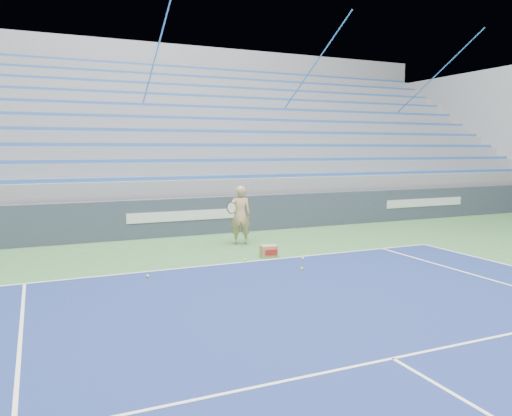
{
  "coord_description": "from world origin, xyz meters",
  "views": [
    {
      "loc": [
        -3.82,
        1.82,
        2.51
      ],
      "look_at": [
        0.84,
        12.38,
        1.15
      ],
      "focal_mm": 35.0,
      "sensor_mm": 36.0,
      "label": 1
    }
  ],
  "objects": [
    {
      "name": "tennis_ball_2",
      "position": [
        1.66,
        11.59,
        0.03
      ],
      "size": [
        0.07,
        0.07,
        0.07
      ],
      "primitive_type": "sphere",
      "color": "yellow",
      "rests_on": "ground"
    },
    {
      "name": "sponsor_barrier",
      "position": [
        0.0,
        15.88,
        0.55
      ],
      "size": [
        30.0,
        0.32,
        1.1
      ],
      "color": "#353F51",
      "rests_on": "ground"
    },
    {
      "name": "bleachers",
      "position": [
        0.0,
        21.6,
        2.36
      ],
      "size": [
        31.0,
        9.15,
        7.3
      ],
      "color": "gray",
      "rests_on": "ground"
    },
    {
      "name": "tennis_player",
      "position": [
        1.08,
        13.96,
        0.78
      ],
      "size": [
        0.93,
        0.87,
        1.56
      ],
      "color": "tan",
      "rests_on": "ground"
    },
    {
      "name": "tennis_ball_3",
      "position": [
        0.4,
        11.99,
        0.03
      ],
      "size": [
        0.07,
        0.07,
        0.07
      ],
      "primitive_type": "sphere",
      "color": "yellow",
      "rests_on": "ground"
    },
    {
      "name": "tennis_ball_1",
      "position": [
        -1.91,
        11.42,
        0.03
      ],
      "size": [
        0.07,
        0.07,
        0.07
      ],
      "primitive_type": "sphere",
      "color": "yellow",
      "rests_on": "ground"
    },
    {
      "name": "tennis_ball_0",
      "position": [
        1.17,
        10.73,
        0.03
      ],
      "size": [
        0.07,
        0.07,
        0.07
      ],
      "primitive_type": "sphere",
      "color": "yellow",
      "rests_on": "ground"
    },
    {
      "name": "ball_box",
      "position": [
        1.09,
        12.2,
        0.14
      ],
      "size": [
        0.4,
        0.32,
        0.28
      ],
      "color": "#A17F4E",
      "rests_on": "ground"
    }
  ]
}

